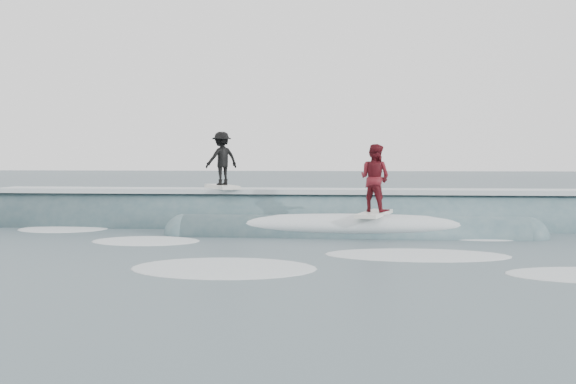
{
  "coord_description": "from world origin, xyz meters",
  "views": [
    {
      "loc": [
        1.64,
        -15.9,
        2.1
      ],
      "look_at": [
        0.0,
        2.22,
        1.1
      ],
      "focal_mm": 40.0,
      "sensor_mm": 36.0,
      "label": 1
    }
  ],
  "objects": [
    {
      "name": "surfer_red",
      "position": [
        2.39,
        1.02,
        1.45
      ],
      "size": [
        1.09,
        2.07,
        1.88
      ],
      "color": "white",
      "rests_on": "ground"
    },
    {
      "name": "ground",
      "position": [
        0.0,
        0.0,
        0.0
      ],
      "size": [
        160.0,
        160.0,
        0.0
      ],
      "primitive_type": "plane",
      "color": "#3D5059",
      "rests_on": "ground"
    },
    {
      "name": "whitewater",
      "position": [
        1.31,
        -1.87,
        0.0
      ],
      "size": [
        15.52,
        8.21,
        0.1
      ],
      "color": "silver",
      "rests_on": "ground"
    },
    {
      "name": "far_swells",
      "position": [
        -1.3,
        17.65,
        0.0
      ],
      "size": [
        43.48,
        8.65,
        0.8
      ],
      "color": "#395761",
      "rests_on": "ground"
    },
    {
      "name": "surfer_black",
      "position": [
        -2.1,
        3.22,
        1.97
      ],
      "size": [
        1.42,
        2.03,
        1.71
      ],
      "color": "silver",
      "rests_on": "ground"
    },
    {
      "name": "breaking_wave",
      "position": [
        0.32,
        2.84,
        0.05
      ],
      "size": [
        20.16,
        3.86,
        2.16
      ],
      "color": "#395761",
      "rests_on": "ground"
    }
  ]
}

